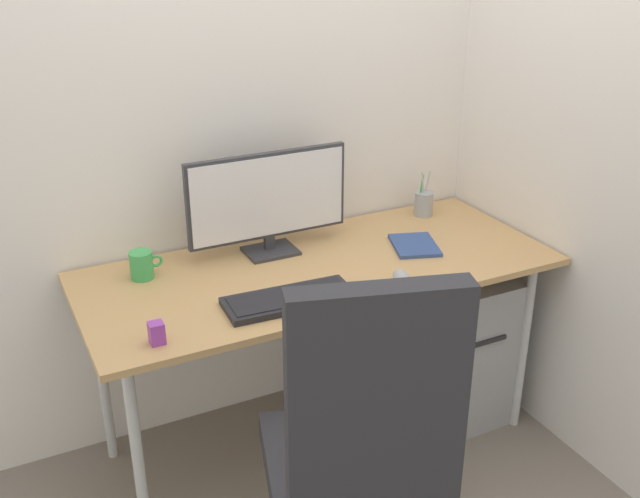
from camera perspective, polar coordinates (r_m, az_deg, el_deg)
name	(u,v)px	position (r m, az deg, el deg)	size (l,w,h in m)	color
ground_plane	(319,438)	(3.06, -0.04, -14.23)	(8.00, 8.00, 0.00)	slate
wall_back	(272,65)	(2.78, -3.69, 13.84)	(2.94, 0.04, 2.80)	white
wall_side_right	(567,71)	(2.80, 18.29, 12.76)	(0.04, 1.97, 2.80)	white
desk	(319,280)	(2.67, -0.05, -2.39)	(1.68, 0.71, 0.76)	tan
office_chair	(360,457)	(2.00, 3.10, -15.58)	(0.61, 0.66, 1.19)	black
filing_cabinet	(442,341)	(3.09, 9.25, -6.95)	(0.44, 0.49, 0.63)	#9EA0A5
monitor	(268,199)	(2.69, -3.98, 3.81)	(0.61, 0.15, 0.38)	#333338
keyboard	(290,299)	(2.40, -2.33, -3.84)	(0.43, 0.19, 0.02)	black
mouse	(402,278)	(2.53, 6.24, -2.21)	(0.06, 0.11, 0.04)	#9EA0A5
pen_holder	(424,203)	(3.10, 7.90, 3.47)	(0.08, 0.08, 0.19)	#9EA0A5
notebook	(415,245)	(2.81, 7.22, 0.28)	(0.16, 0.21, 0.01)	#334C8C
coffee_mug	(142,265)	(2.61, -13.42, -1.19)	(0.11, 0.08, 0.10)	#3FAD59
desk_clamp_accessory	(157,333)	(2.22, -12.35, -6.28)	(0.04, 0.04, 0.07)	purple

